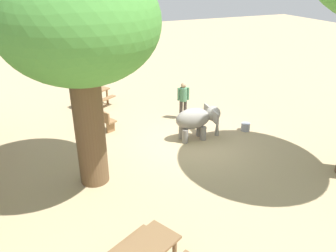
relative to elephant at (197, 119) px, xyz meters
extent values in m
plane|color=tan|center=(-0.25, 0.32, -0.80)|extent=(60.00, 60.00, 0.00)
cylinder|color=gray|center=(0.17, -0.19, -0.53)|extent=(0.23, 0.23, 0.53)
cylinder|color=gray|center=(-0.20, -0.16, -0.53)|extent=(0.23, 0.23, 0.53)
cylinder|color=gray|center=(0.23, 0.54, -0.53)|extent=(0.23, 0.23, 0.53)
cylinder|color=gray|center=(-0.14, 0.57, -0.53)|extent=(0.23, 0.23, 0.53)
ellipsoid|color=gray|center=(0.02, 0.19, 0.05)|extent=(0.78, 1.38, 0.80)
sphere|color=gray|center=(-0.05, -0.63, 0.15)|extent=(0.57, 0.57, 0.57)
cone|color=gray|center=(-0.07, -0.84, -0.35)|extent=(0.18, 0.18, 0.89)
cube|color=gray|center=(0.33, -0.58, 0.15)|extent=(0.47, 0.11, 0.43)
cube|color=gray|center=(-0.42, -0.52, 0.15)|extent=(0.47, 0.11, 0.43)
cylinder|color=#3F3833|center=(1.90, -0.42, -0.39)|extent=(0.14, 0.14, 0.82)
cylinder|color=#3F3833|center=(1.95, -0.24, -0.39)|extent=(0.14, 0.14, 0.82)
cylinder|color=#4C7F59|center=(1.93, -0.33, 0.31)|extent=(0.32, 0.32, 0.58)
sphere|color=tan|center=(1.93, -0.33, 0.71)|extent=(0.22, 0.22, 0.22)
cylinder|color=#4C7F59|center=(1.87, -0.53, 0.33)|extent=(0.09, 0.09, 0.55)
cylinder|color=#4C7F59|center=(1.98, -0.13, 0.33)|extent=(0.09, 0.09, 0.55)
cylinder|color=brown|center=(-1.27, 4.20, 0.95)|extent=(0.86, 0.86, 3.50)
ellipsoid|color=#478C38|center=(-1.27, 4.20, 3.93)|extent=(4.53, 4.15, 3.21)
cube|color=olive|center=(2.33, 3.10, -0.35)|extent=(1.44, 0.92, 0.06)
cube|color=olive|center=(2.27, 3.26, -0.12)|extent=(1.31, 0.60, 0.40)
cube|color=olive|center=(2.82, 3.31, -0.59)|extent=(0.21, 0.36, 0.42)
cube|color=olive|center=(1.85, 2.89, -0.59)|extent=(0.21, 0.36, 0.42)
cube|color=olive|center=(4.89, 2.93, -0.05)|extent=(1.47, 1.70, 0.06)
cylinder|color=olive|center=(5.48, 2.59, -0.44)|extent=(0.10, 0.10, 0.72)
cylinder|color=olive|center=(4.94, 2.26, -0.44)|extent=(0.10, 0.10, 0.72)
cylinder|color=olive|center=(4.85, 3.61, -0.44)|extent=(0.10, 0.10, 0.72)
cylinder|color=olive|center=(4.31, 3.28, -0.44)|extent=(0.10, 0.10, 0.72)
cube|color=olive|center=(5.42, 3.26, -0.36)|extent=(0.99, 1.40, 0.05)
cube|color=olive|center=(4.37, 2.61, -0.36)|extent=(0.99, 1.40, 0.05)
cube|color=brown|center=(-5.25, 3.98, -0.05)|extent=(1.40, 1.70, 0.06)
cylinder|color=brown|center=(-4.69, 3.60, -0.44)|extent=(0.10, 0.10, 0.72)
cube|color=brown|center=(-4.70, 4.27, -0.36)|extent=(0.90, 1.44, 0.05)
cylinder|color=gray|center=(-0.16, -2.12, -0.64)|extent=(0.36, 0.36, 0.32)
camera|label=1|loc=(-10.19, 5.57, 5.13)|focal=36.06mm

